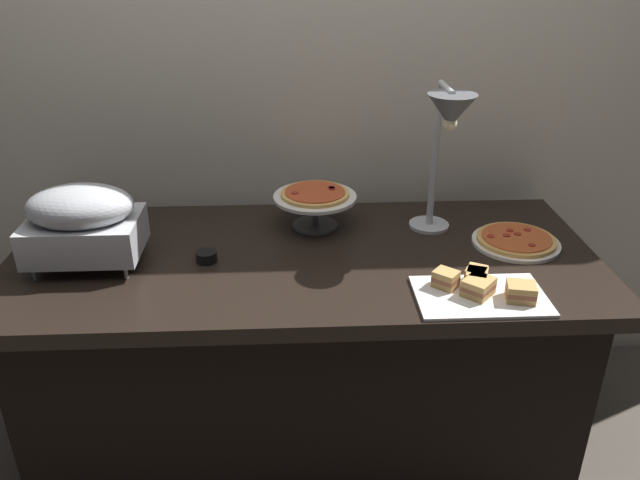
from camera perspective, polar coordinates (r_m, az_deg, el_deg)
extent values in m
plane|color=#4C443D|center=(2.47, -1.36, -17.13)|extent=(8.00, 8.00, 0.00)
cube|color=beige|center=(2.35, -2.02, 13.98)|extent=(4.40, 0.04, 2.40)
cube|color=black|center=(2.04, -1.57, -1.92)|extent=(1.90, 0.84, 0.05)
cube|color=black|center=(2.25, -1.45, -10.52)|extent=(1.75, 0.74, 0.71)
cylinder|color=#B7BABF|center=(2.06, -24.57, -2.85)|extent=(0.01, 0.01, 0.04)
cylinder|color=#B7BABF|center=(1.97, -17.25, -2.80)|extent=(0.01, 0.01, 0.04)
cylinder|color=#B7BABF|center=(2.22, -22.91, -0.41)|extent=(0.01, 0.01, 0.04)
cylinder|color=#B7BABF|center=(2.14, -16.10, -0.27)|extent=(0.01, 0.01, 0.04)
cube|color=#B7BABF|center=(2.06, -20.58, 0.37)|extent=(0.34, 0.25, 0.11)
ellipsoid|color=#B7BABF|center=(2.02, -21.01, 2.88)|extent=(0.32, 0.23, 0.13)
cylinder|color=#B7BABF|center=(2.25, 9.87, 1.35)|extent=(0.14, 0.14, 0.01)
cylinder|color=#B7BABF|center=(2.16, 10.38, 7.46)|extent=(0.02, 0.02, 0.49)
cylinder|color=#B7BABF|center=(2.02, 11.44, 13.38)|extent=(0.02, 0.16, 0.02)
cone|color=#595B60|center=(1.96, 11.84, 11.43)|extent=(0.15, 0.15, 0.10)
sphere|color=#F9EAB2|center=(1.97, 11.74, 10.31)|extent=(0.04, 0.04, 0.04)
cylinder|color=white|center=(2.19, 17.37, -0.23)|extent=(0.29, 0.29, 0.01)
cylinder|color=#DBA856|center=(2.19, 17.41, 0.05)|extent=(0.26, 0.26, 0.01)
cylinder|color=#C65628|center=(2.18, 17.44, 0.24)|extent=(0.23, 0.23, 0.00)
cylinder|color=maroon|center=(2.16, 15.26, 0.34)|extent=(0.02, 0.02, 0.00)
cylinder|color=maroon|center=(2.20, 17.52, 0.52)|extent=(0.02, 0.02, 0.00)
cylinder|color=maroon|center=(2.22, 16.89, 0.83)|extent=(0.02, 0.02, 0.00)
cylinder|color=maroon|center=(2.18, 16.61, 0.42)|extent=(0.02, 0.02, 0.00)
cylinder|color=maroon|center=(2.24, 18.34, 0.89)|extent=(0.02, 0.02, 0.00)
cylinder|color=maroon|center=(2.14, 18.72, -0.44)|extent=(0.02, 0.02, 0.00)
cylinder|color=#595B60|center=(2.20, -0.46, 2.52)|extent=(0.02, 0.02, 0.10)
cylinder|color=#595B60|center=(2.22, -0.46, 1.38)|extent=(0.16, 0.16, 0.01)
cylinder|color=white|center=(2.18, -0.47, 3.92)|extent=(0.29, 0.29, 0.01)
cylinder|color=#DBA856|center=(2.18, -0.47, 4.21)|extent=(0.24, 0.24, 0.01)
cylinder|color=#B74723|center=(2.17, -0.47, 4.41)|extent=(0.21, 0.21, 0.00)
cylinder|color=maroon|center=(2.19, 1.09, 4.68)|extent=(0.02, 0.02, 0.00)
cylinder|color=maroon|center=(2.16, -2.29, 4.30)|extent=(0.02, 0.02, 0.00)
cylinder|color=maroon|center=(2.21, 0.99, 4.82)|extent=(0.02, 0.02, 0.00)
cylinder|color=maroon|center=(2.20, 1.10, 4.75)|extent=(0.02, 0.02, 0.00)
cube|color=white|center=(1.85, 14.36, -4.97)|extent=(0.37, 0.23, 0.01)
cube|color=tan|center=(1.85, 17.74, -4.95)|extent=(0.09, 0.08, 0.02)
cube|color=brown|center=(1.84, 17.81, -4.52)|extent=(0.09, 0.08, 0.01)
cube|color=tan|center=(1.83, 17.87, -4.09)|extent=(0.09, 0.08, 0.02)
cube|color=tan|center=(1.90, 13.93, -3.59)|extent=(0.08, 0.08, 0.02)
cube|color=brown|center=(1.89, 13.99, -3.17)|extent=(0.08, 0.08, 0.01)
cube|color=tan|center=(1.88, 14.04, -2.74)|extent=(0.08, 0.08, 0.02)
cube|color=tan|center=(1.88, 13.99, -3.84)|extent=(0.08, 0.09, 0.02)
cube|color=brown|center=(1.87, 14.04, -3.42)|extent=(0.08, 0.09, 0.01)
cube|color=tan|center=(1.87, 14.09, -2.99)|extent=(0.08, 0.09, 0.02)
cube|color=tan|center=(1.86, 11.32, -3.92)|extent=(0.09, 0.09, 0.02)
cube|color=brown|center=(1.85, 11.36, -3.49)|extent=(0.09, 0.09, 0.01)
cube|color=tan|center=(1.84, 11.40, -3.06)|extent=(0.09, 0.09, 0.02)
cube|color=tan|center=(1.84, 14.15, -4.59)|extent=(0.11, 0.11, 0.02)
cube|color=brown|center=(1.83, 14.21, -4.16)|extent=(0.11, 0.11, 0.01)
cube|color=tan|center=(1.82, 14.26, -3.72)|extent=(0.11, 0.11, 0.02)
cylinder|color=black|center=(2.01, -10.29, -1.49)|extent=(0.07, 0.07, 0.03)
cylinder|color=#562D14|center=(2.00, -10.32, -1.14)|extent=(0.05, 0.05, 0.01)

